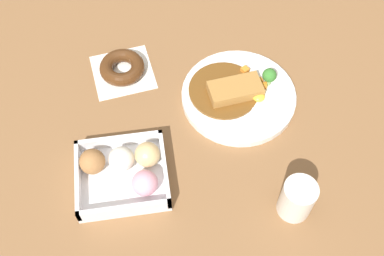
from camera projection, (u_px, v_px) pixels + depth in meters
name	position (u px, v px, depth m)	size (l,w,h in m)	color
ground_plane	(184.00, 116.00, 1.03)	(1.60, 1.60, 0.00)	brown
curry_plate	(238.00, 94.00, 1.04)	(0.26, 0.26, 0.06)	white
donut_box	(125.00, 170.00, 0.93)	(0.18, 0.16, 0.06)	white
chocolate_ring_donut	(122.00, 68.00, 1.08)	(0.15, 0.15, 0.03)	white
coffee_mug	(297.00, 199.00, 0.87)	(0.06, 0.06, 0.09)	silver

